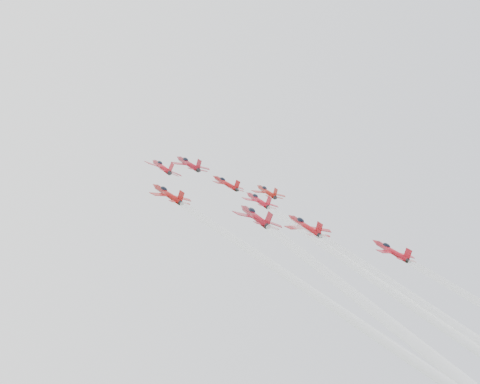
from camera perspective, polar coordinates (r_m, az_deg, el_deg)
jet_lead at (r=165.11m, az=-4.41°, el=2.44°), size 10.44×12.90×9.68m
jet_row2_left at (r=146.89m, az=-6.69°, el=2.16°), size 9.16×11.32×8.50m
jet_row2_center at (r=153.49m, az=-1.21°, el=0.77°), size 8.51×10.51×7.90m
jet_row2_right at (r=162.04m, az=2.29°, el=0.04°), size 9.01×11.13×8.36m
jet_center at (r=110.87m, az=11.89°, el=-7.26°), size 8.91×78.99×58.20m
jet_rear_farleft at (r=84.18m, az=3.32°, el=-8.09°), size 8.36×74.14×54.62m
jet_rear_left at (r=86.94m, az=17.01°, el=-12.58°), size 10.48×92.91×68.45m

